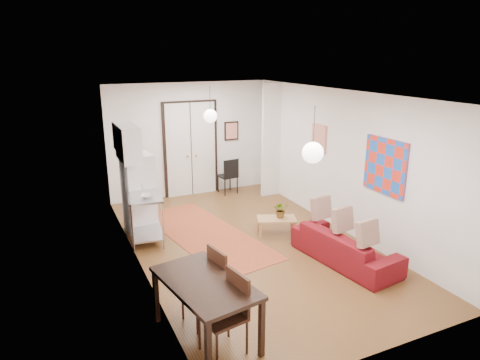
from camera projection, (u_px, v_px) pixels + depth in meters
name	position (u px, v px, depth m)	size (l,w,h in m)	color
floor	(249.00, 245.00, 8.33)	(7.00, 7.00, 0.00)	brown
ceiling	(250.00, 94.00, 7.51)	(4.20, 7.00, 0.02)	white
wall_back	(190.00, 140.00, 10.97)	(4.20, 0.02, 2.90)	silver
wall_front	(384.00, 248.00, 4.87)	(4.20, 0.02, 2.90)	silver
wall_left	(136.00, 187.00, 7.08)	(0.02, 7.00, 2.90)	silver
wall_right	(342.00, 162.00, 8.76)	(0.02, 7.00, 2.90)	silver
double_doors	(191.00, 150.00, 11.00)	(1.44, 0.06, 2.50)	silver
stub_partition	(271.00, 140.00, 10.88)	(0.50, 0.10, 2.90)	silver
wall_cabinet	(128.00, 143.00, 8.33)	(0.35, 1.00, 0.70)	white
painting_popart	(385.00, 166.00, 7.60)	(0.05, 1.00, 1.00)	red
painting_abstract	(319.00, 138.00, 9.35)	(0.05, 0.50, 0.60)	#EEDEC7
poster_back	(232.00, 131.00, 11.36)	(0.40, 0.03, 0.50)	red
print_left	(115.00, 137.00, 8.69)	(0.03, 0.44, 0.54)	olive
pendant_back	(210.00, 116.00, 9.43)	(0.30, 0.30, 0.80)	white
pendant_front	(313.00, 153.00, 5.95)	(0.30, 0.30, 0.80)	white
kilim_rug	(206.00, 234.00, 8.80)	(1.38, 3.67, 0.01)	#B7592D
sofa	(345.00, 247.00, 7.56)	(2.04, 0.80, 0.60)	maroon
coffee_table	(277.00, 220.00, 8.75)	(0.89, 0.69, 0.35)	#A9774F
potted_plant	(281.00, 210.00, 8.72)	(0.30, 0.26, 0.34)	#3F6F32
kitchen_counter	(145.00, 209.00, 8.43)	(0.80, 1.34, 0.97)	#B4B6B9
bowl	(147.00, 196.00, 8.07)	(0.23, 0.23, 0.06)	beige
soap_bottle	(141.00, 184.00, 8.52)	(0.09, 0.09, 0.20)	#529AB3
fridge	(139.00, 193.00, 8.81)	(0.58, 0.58, 1.63)	white
dining_table	(205.00, 287.00, 5.40)	(1.11, 1.62, 0.83)	black
dining_chair_near	(200.00, 279.00, 5.88)	(0.57, 0.74, 1.03)	#3C1F13
dining_chair_far	(219.00, 305.00, 5.27)	(0.57, 0.74, 1.03)	#3C1F13
black_side_chair	(226.00, 172.00, 11.35)	(0.48, 0.49, 0.95)	black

